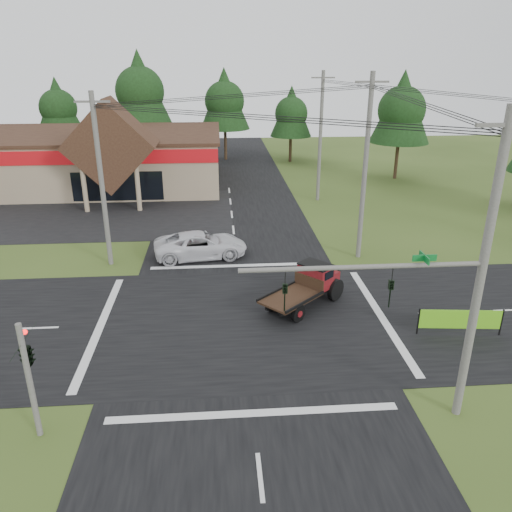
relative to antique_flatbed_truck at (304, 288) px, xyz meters
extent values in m
plane|color=#374B1A|center=(-3.23, -1.32, -1.07)|extent=(120.00, 120.00, 0.00)
cube|color=black|center=(-3.23, -1.32, -1.06)|extent=(12.00, 120.00, 0.02)
cube|color=black|center=(-3.23, -1.32, -1.06)|extent=(120.00, 12.00, 0.02)
cube|color=black|center=(-17.23, 17.68, -1.05)|extent=(28.00, 14.00, 0.02)
cube|color=tan|center=(-19.23, 28.68, 1.43)|extent=(30.00, 15.00, 5.00)
cube|color=#361F16|center=(-19.23, 28.68, 3.98)|extent=(30.40, 15.40, 0.30)
cube|color=#A50C12|center=(-19.23, 21.13, 3.03)|extent=(30.00, 0.12, 1.20)
cube|color=#361F16|center=(-13.23, 20.18, 4.23)|extent=(7.78, 4.00, 7.78)
cylinder|color=tan|center=(-15.43, 18.48, 0.93)|extent=(0.40, 0.40, 4.00)
cylinder|color=tan|center=(-11.03, 18.48, 0.93)|extent=(0.40, 0.40, 4.00)
cube|color=black|center=(-13.23, 21.16, 0.43)|extent=(8.00, 0.08, 2.60)
cylinder|color=#595651|center=(4.27, -8.82, 2.43)|extent=(0.24, 0.24, 7.00)
cylinder|color=#595651|center=(0.27, -8.82, 4.93)|extent=(8.00, 0.16, 0.16)
imported|color=black|center=(1.27, -8.82, 3.93)|extent=(0.16, 0.20, 1.00)
imported|color=black|center=(-2.23, -8.82, 3.93)|extent=(0.16, 0.20, 1.00)
cube|color=#0C6626|center=(2.27, -8.82, 5.18)|extent=(0.80, 0.04, 0.22)
cylinder|color=#595651|center=(-10.73, -8.82, 1.13)|extent=(0.20, 0.20, 4.40)
imported|color=black|center=(-10.73, -8.62, 2.63)|extent=(0.53, 2.48, 1.00)
sphere|color=#FF0C0C|center=(-10.73, -8.47, 2.83)|extent=(0.18, 0.18, 0.18)
cylinder|color=#595651|center=(4.27, -8.82, 4.43)|extent=(0.30, 0.30, 11.00)
cube|color=#595651|center=(4.27, -8.82, 9.33)|extent=(2.00, 0.12, 0.12)
cylinder|color=#595651|center=(-11.23, 6.68, 4.18)|extent=(0.30, 0.30, 10.50)
cube|color=#595651|center=(-11.23, 6.68, 8.83)|extent=(2.00, 0.12, 0.12)
cylinder|color=#595651|center=(4.77, 6.68, 4.68)|extent=(0.30, 0.30, 11.50)
cube|color=#595651|center=(4.77, 6.68, 9.83)|extent=(2.00, 0.12, 0.12)
cylinder|color=#595651|center=(4.77, 20.68, 4.53)|extent=(0.30, 0.30, 11.20)
cube|color=#595651|center=(4.77, 20.68, 9.53)|extent=(2.00, 0.12, 0.12)
cylinder|color=#332316|center=(-23.23, 40.68, 0.68)|extent=(0.36, 0.36, 3.50)
cone|color=black|center=(-23.23, 40.68, 5.73)|extent=(5.60, 5.60, 6.60)
sphere|color=black|center=(-23.23, 40.68, 5.43)|extent=(4.40, 4.40, 4.40)
cylinder|color=#332316|center=(-13.23, 39.68, 1.21)|extent=(0.36, 0.36, 4.55)
cone|color=black|center=(-13.23, 39.68, 7.77)|extent=(7.28, 7.28, 8.58)
sphere|color=black|center=(-13.23, 39.68, 7.38)|extent=(5.72, 5.72, 5.72)
cylinder|color=#332316|center=(-3.23, 40.68, 0.86)|extent=(0.36, 0.36, 3.85)
cone|color=black|center=(-3.23, 40.68, 6.41)|extent=(6.16, 6.16, 7.26)
sphere|color=black|center=(-3.23, 40.68, 6.08)|extent=(4.84, 4.84, 4.84)
cylinder|color=#332316|center=(4.77, 38.68, 0.51)|extent=(0.36, 0.36, 3.15)
cone|color=black|center=(4.77, 38.68, 5.05)|extent=(5.04, 5.04, 5.94)
sphere|color=black|center=(4.77, 38.68, 4.78)|extent=(3.96, 3.96, 3.96)
cylinder|color=#332316|center=(14.77, 28.68, 0.86)|extent=(0.36, 0.36, 3.85)
cone|color=black|center=(14.77, 28.68, 6.41)|extent=(6.16, 6.16, 7.26)
sphere|color=black|center=(14.77, 28.68, 6.08)|extent=(4.84, 4.84, 4.84)
imported|color=silver|center=(-5.54, 7.43, -0.24)|extent=(6.32, 3.56, 1.67)
camera|label=1|loc=(-4.28, -23.20, 11.20)|focal=35.00mm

